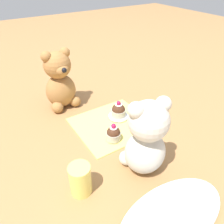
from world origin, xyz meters
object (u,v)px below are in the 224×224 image
at_px(teddy_bear_tan, 60,81).
at_px(cupcake_near_cream_bear, 114,134).
at_px(teddy_bear_cream, 146,138).
at_px(cupcake_near_tan_bear, 118,111).
at_px(juice_glass, 80,179).
at_px(saucer_plate, 118,116).

xyz_separation_m(teddy_bear_tan, cupcake_near_cream_bear, (-0.06, 0.29, -0.08)).
distance_m(teddy_bear_cream, cupcake_near_cream_bear, 0.17).
relative_size(cupcake_near_cream_bear, cupcake_near_tan_bear, 0.96).
xyz_separation_m(cupcake_near_cream_bear, juice_glass, (0.17, 0.12, 0.02)).
bearing_deg(teddy_bear_tan, juice_glass, -109.53).
xyz_separation_m(teddy_bear_cream, teddy_bear_tan, (0.07, -0.43, -0.00)).
height_order(cupcake_near_tan_bear, juice_glass, juice_glass).
xyz_separation_m(teddy_bear_tan, saucer_plate, (-0.14, 0.19, -0.10)).
bearing_deg(teddy_bear_tan, cupcake_near_cream_bear, -82.23).
bearing_deg(cupcake_near_tan_bear, cupcake_near_cream_bear, 48.69).
bearing_deg(cupcake_near_cream_bear, teddy_bear_tan, -78.61).
xyz_separation_m(cupcake_near_cream_bear, saucer_plate, (-0.08, -0.09, -0.02)).
distance_m(teddy_bear_tan, cupcake_near_tan_bear, 0.25).
relative_size(saucer_plate, cupcake_near_tan_bear, 1.15).
height_order(saucer_plate, cupcake_near_tan_bear, cupcake_near_tan_bear).
distance_m(teddy_bear_cream, teddy_bear_tan, 0.44).
bearing_deg(teddy_bear_cream, cupcake_near_tan_bear, -96.08).
bearing_deg(saucer_plate, cupcake_near_cream_bear, 48.69).
distance_m(teddy_bear_cream, cupcake_near_tan_bear, 0.26).
xyz_separation_m(cupcake_near_cream_bear, cupcake_near_tan_bear, (-0.08, -0.09, 0.01)).
distance_m(teddy_bear_tan, saucer_plate, 0.26).
bearing_deg(saucer_plate, juice_glass, 39.49).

